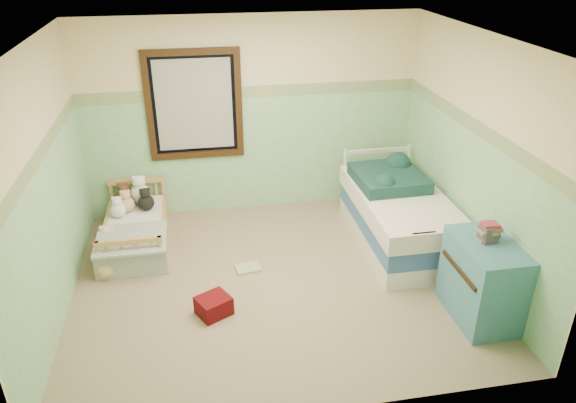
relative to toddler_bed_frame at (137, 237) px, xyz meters
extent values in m
cube|color=#887758|center=(1.50, -1.05, -0.10)|extent=(4.20, 3.60, 0.02)
cube|color=silver|center=(1.50, -1.05, 2.42)|extent=(4.20, 3.60, 0.02)
cube|color=beige|center=(1.50, 0.75, 1.16)|extent=(4.20, 0.04, 2.50)
cube|color=beige|center=(1.50, -2.85, 1.16)|extent=(4.20, 0.04, 2.50)
cube|color=beige|center=(-0.60, -1.05, 1.16)|extent=(0.04, 3.60, 2.50)
cube|color=beige|center=(3.60, -1.05, 1.16)|extent=(0.04, 3.60, 2.50)
cube|color=#73AD79|center=(1.50, 0.74, 0.66)|extent=(4.20, 0.01, 1.50)
cube|color=#437647|center=(1.50, 0.74, 1.48)|extent=(4.20, 0.01, 0.15)
cube|color=black|center=(0.80, 0.71, 1.36)|extent=(1.16, 0.06, 1.36)
cube|color=#B3B3AC|center=(0.80, 0.72, 1.36)|extent=(0.92, 0.01, 1.12)
cube|color=olive|center=(0.00, 0.00, 0.00)|extent=(0.70, 1.40, 0.18)
cube|color=silver|center=(0.00, 0.00, 0.15)|extent=(0.64, 1.34, 0.12)
cube|color=#607EB0|center=(0.00, -0.44, 0.23)|extent=(0.76, 0.70, 0.03)
sphere|color=brown|center=(-0.15, 0.50, 0.31)|extent=(0.19, 0.19, 0.19)
sphere|color=white|center=(0.05, 0.50, 0.33)|extent=(0.24, 0.24, 0.24)
sphere|color=#DAB87E|center=(-0.10, 0.28, 0.31)|extent=(0.19, 0.19, 0.19)
sphere|color=black|center=(0.13, 0.28, 0.31)|extent=(0.20, 0.20, 0.20)
sphere|color=beige|center=(-0.29, -0.20, 0.04)|extent=(0.26, 0.26, 0.26)
sphere|color=#DAB87E|center=(-0.28, -0.67, 0.02)|extent=(0.21, 0.21, 0.21)
cube|color=white|center=(3.05, -0.55, 0.02)|extent=(0.91, 1.82, 0.22)
cube|color=#2D5389|center=(3.05, -0.55, 0.24)|extent=(0.91, 1.82, 0.22)
cube|color=white|center=(3.05, -0.55, 0.46)|extent=(0.95, 1.85, 0.22)
cube|color=#143531|center=(3.00, -0.25, 0.64)|extent=(0.80, 0.84, 0.14)
cube|color=teal|center=(3.34, -1.97, 0.31)|extent=(0.51, 0.81, 0.81)
cube|color=brown|center=(3.34, -1.92, 0.80)|extent=(0.18, 0.15, 0.16)
cube|color=maroon|center=(0.83, -1.49, 0.00)|extent=(0.39, 0.37, 0.19)
cube|color=yellow|center=(1.24, -0.78, -0.08)|extent=(0.30, 0.25, 0.02)
sphere|color=white|center=(-0.12, 0.44, 0.29)|extent=(0.16, 0.16, 0.16)
sphere|color=brown|center=(-0.13, 0.45, 0.30)|extent=(0.18, 0.18, 0.18)
sphere|color=white|center=(-0.19, 0.15, 0.30)|extent=(0.18, 0.18, 0.18)
sphere|color=white|center=(0.06, 0.44, 0.29)|extent=(0.16, 0.16, 0.16)
camera|label=1|loc=(0.79, -5.77, 3.25)|focal=33.66mm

